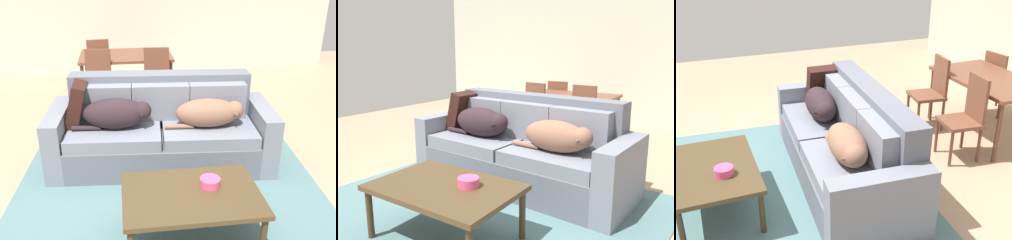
# 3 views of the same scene
# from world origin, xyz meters

# --- Properties ---
(ground_plane) EXTENTS (10.00, 10.00, 0.00)m
(ground_plane) POSITION_xyz_m (0.00, 0.00, 0.00)
(ground_plane) COLOR tan
(area_rug) EXTENTS (3.24, 2.90, 0.01)m
(area_rug) POSITION_xyz_m (0.15, -0.42, 0.01)
(area_rug) COLOR slate
(area_rug) RESTS_ON ground
(couch) EXTENTS (2.45, 1.07, 0.96)m
(couch) POSITION_xyz_m (0.16, 0.30, 0.37)
(couch) COLOR slate
(couch) RESTS_ON ground
(dog_on_left_cushion) EXTENTS (0.83, 0.36, 0.32)m
(dog_on_left_cushion) POSITION_xyz_m (-0.31, 0.19, 0.65)
(dog_on_left_cushion) COLOR #2B1E23
(dog_on_left_cushion) RESTS_ON couch
(dog_on_right_cushion) EXTENTS (0.83, 0.36, 0.30)m
(dog_on_right_cushion) POSITION_xyz_m (0.65, 0.11, 0.64)
(dog_on_right_cushion) COLOR brown
(dog_on_right_cushion) RESTS_ON couch
(throw_pillow_by_left_arm) EXTENTS (0.26, 0.48, 0.50)m
(throw_pillow_by_left_arm) POSITION_xyz_m (-0.74, 0.42, 0.70)
(throw_pillow_by_left_arm) COLOR black
(throw_pillow_by_left_arm) RESTS_ON couch
(coffee_table) EXTENTS (1.09, 0.74, 0.45)m
(coffee_table) POSITION_xyz_m (0.24, -1.01, 0.40)
(coffee_table) COLOR #473720
(coffee_table) RESTS_ON ground
(bowl_on_coffee_table) EXTENTS (0.16, 0.16, 0.07)m
(bowl_on_coffee_table) POSITION_xyz_m (0.41, -0.94, 0.48)
(bowl_on_coffee_table) COLOR #EA4C7F
(bowl_on_coffee_table) RESTS_ON coffee_table
(dining_table) EXTENTS (1.40, 0.85, 0.74)m
(dining_table) POSITION_xyz_m (-0.16, 2.32, 0.68)
(dining_table) COLOR brown
(dining_table) RESTS_ON ground
(dining_chair_near_left) EXTENTS (0.45, 0.45, 0.94)m
(dining_chair_near_left) POSITION_xyz_m (-0.58, 1.79, 0.52)
(dining_chair_near_left) COLOR brown
(dining_chair_near_left) RESTS_ON ground
(dining_chair_near_right) EXTENTS (0.44, 0.44, 0.96)m
(dining_chair_near_right) POSITION_xyz_m (0.25, 1.70, 0.52)
(dining_chair_near_right) COLOR brown
(dining_chair_near_right) RESTS_ON ground
(dining_chair_far_left) EXTENTS (0.45, 0.45, 0.89)m
(dining_chair_far_left) POSITION_xyz_m (-0.62, 2.90, 0.50)
(dining_chair_far_left) COLOR brown
(dining_chair_far_left) RESTS_ON ground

